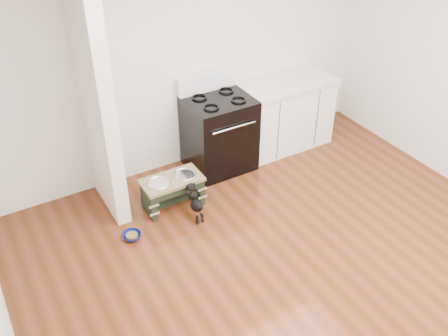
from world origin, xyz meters
TOP-DOWN VIEW (x-y plane):
  - ground at (0.00, 0.00)m, footprint 5.00×5.00m
  - room_shell at (0.00, 0.00)m, footprint 5.00×5.00m
  - partition_wall at (-1.18, 2.10)m, footprint 0.15×0.80m
  - oven_range at (0.25, 2.16)m, footprint 0.76×0.69m
  - cabinet_run at (1.23, 2.18)m, footprint 1.24×0.64m
  - dog_feeder at (-0.59, 1.72)m, footprint 0.66×0.35m
  - puppy at (-0.47, 1.41)m, footprint 0.12×0.34m
  - floor_bowl at (-1.20, 1.45)m, footprint 0.26×0.26m

SIDE VIEW (x-z plane):
  - ground at x=0.00m, z-range 0.00..0.00m
  - floor_bowl at x=-1.20m, z-range 0.00..0.06m
  - puppy at x=-0.47m, z-range 0.02..0.42m
  - dog_feeder at x=-0.59m, z-range 0.07..0.45m
  - cabinet_run at x=1.23m, z-range 0.00..0.91m
  - oven_range at x=0.25m, z-range -0.09..1.05m
  - partition_wall at x=-1.18m, z-range 0.00..2.70m
  - room_shell at x=0.00m, z-range -0.88..4.12m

